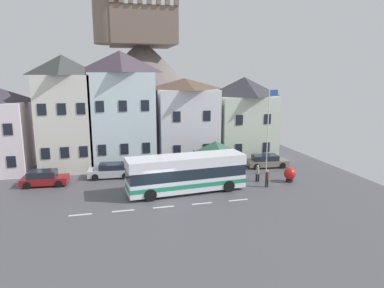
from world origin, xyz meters
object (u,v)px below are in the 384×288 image
(parked_car_02, at_px, (111,170))
(flagpole, at_px, (269,127))
(townhouse_04, at_px, (243,118))
(parked_car_03, at_px, (266,161))
(harbour_buoy, at_px, (290,174))
(hilltop_castle, at_px, (143,82))
(townhouse_02, at_px, (122,110))
(pedestrian_02, at_px, (258,173))
(parked_car_00, at_px, (44,178))
(pedestrian_01, at_px, (267,178))
(transit_bus, at_px, (186,174))
(townhouse_03, at_px, (185,120))
(pedestrian_00, at_px, (237,170))
(parked_car_01, at_px, (216,164))
(bus_shelter, at_px, (215,147))
(public_bench, at_px, (221,165))
(townhouse_01, at_px, (65,113))

(parked_car_02, distance_m, flagpole, 15.89)
(townhouse_04, relative_size, parked_car_03, 2.12)
(harbour_buoy, bearing_deg, hilltop_castle, 105.83)
(hilltop_castle, xyz_separation_m, flagpole, (8.80, -31.16, -3.60))
(townhouse_02, relative_size, harbour_buoy, 9.06)
(pedestrian_02, bearing_deg, parked_car_00, 169.22)
(townhouse_04, distance_m, parked_car_02, 16.60)
(harbour_buoy, bearing_deg, parked_car_00, 168.43)
(parked_car_03, relative_size, pedestrian_01, 2.85)
(pedestrian_02, bearing_deg, transit_bus, -170.74)
(townhouse_03, height_order, pedestrian_02, townhouse_03)
(hilltop_castle, relative_size, pedestrian_00, 20.16)
(harbour_buoy, bearing_deg, parked_car_01, 134.78)
(townhouse_03, distance_m, pedestrian_01, 12.98)
(parked_car_03, bearing_deg, bus_shelter, -156.22)
(pedestrian_02, height_order, public_bench, pedestrian_02)
(townhouse_01, xyz_separation_m, public_bench, (15.48, -4.47, -5.39))
(townhouse_04, height_order, pedestrian_01, townhouse_04)
(townhouse_04, bearing_deg, townhouse_03, 176.43)
(harbour_buoy, bearing_deg, pedestrian_01, -162.45)
(parked_car_00, bearing_deg, townhouse_03, 27.46)
(parked_car_00, distance_m, parked_car_03, 22.18)
(pedestrian_02, distance_m, flagpole, 4.89)
(bus_shelter, distance_m, pedestrian_00, 3.01)
(hilltop_castle, xyz_separation_m, bus_shelter, (3.40, -30.96, -5.43))
(parked_car_02, xyz_separation_m, pedestrian_01, (13.26, -6.43, 0.17))
(parked_car_02, bearing_deg, townhouse_04, -158.53)
(townhouse_04, relative_size, pedestrian_01, 6.05)
(townhouse_01, relative_size, parked_car_03, 2.62)
(hilltop_castle, height_order, bus_shelter, hilltop_castle)
(townhouse_04, distance_m, hilltop_castle, 25.91)
(parked_car_01, xyz_separation_m, flagpole, (4.51, -2.48, 4.15))
(townhouse_01, xyz_separation_m, hilltop_castle, (10.64, 24.13, 2.53))
(public_bench, relative_size, flagpole, 0.21)
(parked_car_02, height_order, pedestrian_02, pedestrian_02)
(transit_bus, xyz_separation_m, flagpole, (9.04, 3.24, 3.22))
(townhouse_02, distance_m, townhouse_03, 7.23)
(pedestrian_00, distance_m, flagpole, 5.42)
(townhouse_02, height_order, flagpole, townhouse_02)
(townhouse_03, bearing_deg, public_bench, -61.85)
(parked_car_02, distance_m, harbour_buoy, 16.94)
(townhouse_01, relative_size, public_bench, 6.80)
(townhouse_03, height_order, parked_car_00, townhouse_03)
(townhouse_03, relative_size, parked_car_01, 2.34)
(townhouse_01, bearing_deg, bus_shelter, -25.93)
(flagpole, bearing_deg, parked_car_00, 175.80)
(pedestrian_01, relative_size, public_bench, 0.91)
(transit_bus, bearing_deg, pedestrian_01, -9.60)
(townhouse_03, relative_size, transit_bus, 0.92)
(townhouse_01, bearing_deg, hilltop_castle, 66.20)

